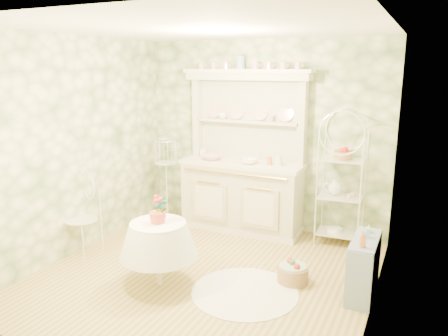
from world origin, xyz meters
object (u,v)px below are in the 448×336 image
at_px(bakers_rack, 341,182).
at_px(round_table, 159,258).
at_px(floor_basket, 293,274).
at_px(kitchen_dresser, 242,152).
at_px(side_shelf, 363,269).
at_px(cafe_chair, 82,225).
at_px(birdcage_stand, 166,176).

height_order(bakers_rack, round_table, bakers_rack).
xyz_separation_m(bakers_rack, floor_basket, (-0.23, -1.33, -0.75)).
height_order(kitchen_dresser, floor_basket, kitchen_dresser).
relative_size(side_shelf, floor_basket, 2.14).
distance_m(round_table, floor_basket, 1.47).
distance_m(kitchen_dresser, side_shelf, 2.39).
xyz_separation_m(cafe_chair, birdcage_stand, (0.29, 1.52, 0.32)).
distance_m(birdcage_stand, floor_basket, 2.66).
xyz_separation_m(bakers_rack, round_table, (-1.52, -2.01, -0.53)).
relative_size(kitchen_dresser, cafe_chair, 2.97).
xyz_separation_m(round_table, floor_basket, (1.29, 0.67, -0.22)).
bearing_deg(floor_basket, round_table, -152.39).
bearing_deg(round_table, bakers_rack, 52.82).
bearing_deg(cafe_chair, floor_basket, 32.17).
relative_size(bakers_rack, round_table, 2.68).
bearing_deg(kitchen_dresser, bakers_rack, 3.09).
xyz_separation_m(kitchen_dresser, bakers_rack, (1.38, 0.07, -0.30)).
height_order(round_table, birdcage_stand, birdcage_stand).
xyz_separation_m(side_shelf, round_table, (-2.02, -0.74, 0.04)).
relative_size(kitchen_dresser, floor_basket, 7.57).
xyz_separation_m(kitchen_dresser, cafe_chair, (-1.48, -1.66, -0.76)).
relative_size(round_table, cafe_chair, 0.82).
relative_size(side_shelf, round_table, 1.02).
xyz_separation_m(bakers_rack, side_shelf, (0.50, -1.27, -0.57)).
bearing_deg(floor_basket, birdcage_stand, 154.41).
distance_m(cafe_chair, birdcage_stand, 1.58).
height_order(kitchen_dresser, side_shelf, kitchen_dresser).
distance_m(kitchen_dresser, birdcage_stand, 1.28).
height_order(cafe_chair, birdcage_stand, birdcage_stand).
distance_m(kitchen_dresser, floor_basket, 2.00).
bearing_deg(birdcage_stand, cafe_chair, -100.79).
distance_m(round_table, birdcage_stand, 2.12).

